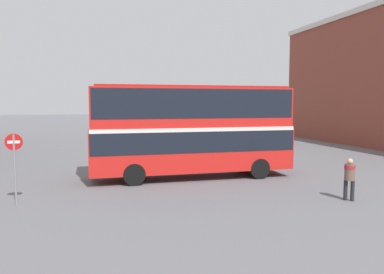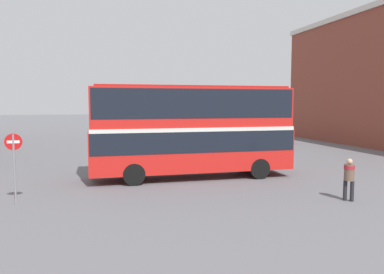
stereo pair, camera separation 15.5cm
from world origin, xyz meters
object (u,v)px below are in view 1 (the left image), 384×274
at_px(double_decker_bus, 192,126).
at_px(no_entry_sign, 14,158).
at_px(parked_car_kerb_near, 257,134).
at_px(pedestrian_foreground, 350,175).

height_order(double_decker_bus, no_entry_sign, double_decker_bus).
bearing_deg(double_decker_bus, parked_car_kerb_near, 55.57).
xyz_separation_m(pedestrian_foreground, no_entry_sign, (-13.04, 2.76, 0.83)).
distance_m(pedestrian_foreground, no_entry_sign, 13.36).
relative_size(double_decker_bus, parked_car_kerb_near, 2.38).
xyz_separation_m(double_decker_bus, parked_car_kerb_near, (11.20, 15.91, -1.97)).
bearing_deg(no_entry_sign, pedestrian_foreground, -11.97).
relative_size(pedestrian_foreground, no_entry_sign, 0.62).
height_order(pedestrian_foreground, no_entry_sign, no_entry_sign).
bearing_deg(parked_car_kerb_near, pedestrian_foreground, 64.02).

